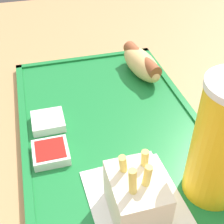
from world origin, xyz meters
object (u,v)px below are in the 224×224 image
(fries_carton, at_px, (136,197))
(sauce_cup_mayo, at_px, (48,121))
(soda_cup, at_px, (223,143))
(hot_dog_far, at_px, (141,63))
(sauce_cup_ketchup, at_px, (51,152))

(fries_carton, height_order, sauce_cup_mayo, fries_carton)
(sauce_cup_mayo, bearing_deg, soda_cup, 46.38)
(hot_dog_far, bearing_deg, fries_carton, -20.51)
(fries_carton, distance_m, sauce_cup_ketchup, 0.16)
(soda_cup, distance_m, sauce_cup_ketchup, 0.24)
(fries_carton, xyz_separation_m, sauce_cup_mayo, (-0.20, -0.09, -0.03))
(sauce_cup_mayo, bearing_deg, sauce_cup_ketchup, -2.93)
(hot_dog_far, distance_m, sauce_cup_mayo, 0.23)
(hot_dog_far, xyz_separation_m, sauce_cup_ketchup, (0.18, -0.21, -0.02))
(soda_cup, distance_m, sauce_cup_mayo, 0.28)
(soda_cup, height_order, fries_carton, soda_cup)
(fries_carton, relative_size, sauce_cup_mayo, 1.91)
(soda_cup, xyz_separation_m, sauce_cup_mayo, (-0.19, -0.20, -0.08))
(hot_dog_far, relative_size, sauce_cup_ketchup, 2.50)
(hot_dog_far, height_order, sauce_cup_mayo, hot_dog_far)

